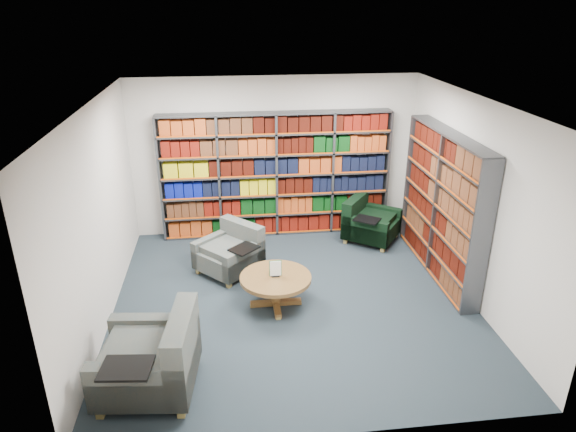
{
  "coord_description": "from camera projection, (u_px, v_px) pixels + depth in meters",
  "views": [
    {
      "loc": [
        -0.84,
        -6.23,
        3.96
      ],
      "look_at": [
        0.0,
        0.6,
        1.05
      ],
      "focal_mm": 32.0,
      "sensor_mm": 36.0,
      "label": 1
    }
  ],
  "objects": [
    {
      "name": "chair_teal_left",
      "position": [
        232.0,
        253.0,
        8.03
      ],
      "size": [
        1.16,
        1.16,
        0.75
      ],
      "color": "#102C3E",
      "rests_on": "ground"
    },
    {
      "name": "bookshelf_back",
      "position": [
        276.0,
        175.0,
        9.05
      ],
      "size": [
        4.0,
        0.28,
        2.2
      ],
      "color": "#47494F",
      "rests_on": "ground"
    },
    {
      "name": "room_shell",
      "position": [
        293.0,
        209.0,
        6.79
      ],
      "size": [
        5.02,
        5.02,
        2.82
      ],
      "color": "#1C282F",
      "rests_on": "ground"
    },
    {
      "name": "chair_green_right",
      "position": [
        367.0,
        223.0,
        9.08
      ],
      "size": [
        1.16,
        1.18,
        0.76
      ],
      "color": "black",
      "rests_on": "ground"
    },
    {
      "name": "bookshelf_right",
      "position": [
        442.0,
        206.0,
        7.72
      ],
      "size": [
        0.28,
        2.5,
        2.2
      ],
      "color": "#47494F",
      "rests_on": "ground"
    },
    {
      "name": "chair_teal_front",
      "position": [
        156.0,
        361.0,
        5.52
      ],
      "size": [
        1.11,
        1.25,
        0.92
      ],
      "color": "#102C3E",
      "rests_on": "ground"
    },
    {
      "name": "coffee_table",
      "position": [
        276.0,
        282.0,
        7.06
      ],
      "size": [
        0.99,
        0.99,
        0.69
      ],
      "color": "brown",
      "rests_on": "ground"
    }
  ]
}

